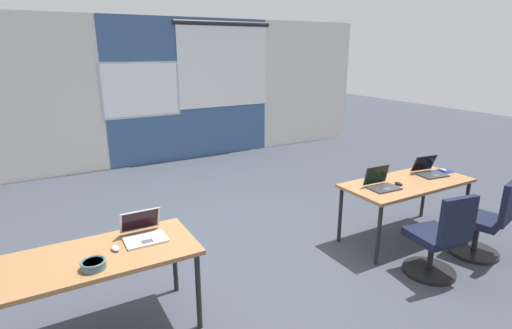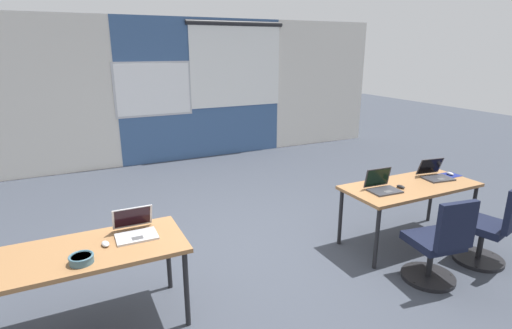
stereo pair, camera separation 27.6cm
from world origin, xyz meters
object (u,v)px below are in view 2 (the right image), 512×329
at_px(laptop_near_right_inner, 382,186).
at_px(chair_near_right_end, 490,231).
at_px(laptop_near_left_inner, 135,229).
at_px(mouse_near_left_inner, 105,244).
at_px(chair_near_right_inner, 438,248).
at_px(desk_near_right, 410,190).
at_px(mouse_near_right_end, 450,174).
at_px(laptop_near_right_end, 435,174).
at_px(snack_bowl, 81,259).
at_px(mouse_near_right_inner, 401,187).
at_px(desk_near_left, 81,258).

bearing_deg(laptop_near_right_inner, chair_near_right_end, -39.08).
bearing_deg(laptop_near_right_inner, laptop_near_left_inner, -178.70).
xyz_separation_m(mouse_near_left_inner, chair_near_right_inner, (2.91, -0.76, -0.36)).
relative_size(desk_near_right, mouse_near_right_end, 15.07).
distance_m(laptop_near_right_end, laptop_near_right_inner, 0.89).
xyz_separation_m(mouse_near_right_end, laptop_near_right_inner, (-1.14, -0.04, 0.03)).
xyz_separation_m(mouse_near_right_end, snack_bowl, (-4.21, -0.24, 0.01)).
relative_size(mouse_near_left_inner, chair_near_right_inner, 0.12).
distance_m(mouse_near_left_inner, chair_near_right_inner, 3.03).
height_order(chair_near_right_end, snack_bowl, chair_near_right_end).
distance_m(chair_near_right_end, mouse_near_right_inner, 1.00).
xyz_separation_m(mouse_near_left_inner, mouse_near_right_end, (4.02, 0.04, 0.00)).
bearing_deg(mouse_near_right_end, chair_near_right_inner, -144.02).
height_order(chair_near_right_end, chair_near_right_inner, same).
distance_m(chair_near_right_end, snack_bowl, 3.95).
xyz_separation_m(laptop_near_right_inner, snack_bowl, (-3.07, -0.20, -0.01)).
xyz_separation_m(desk_near_left, mouse_near_left_inner, (0.19, 0.00, 0.08)).
bearing_deg(mouse_near_right_inner, laptop_near_right_end, 7.77).
xyz_separation_m(desk_near_right, chair_near_right_inner, (-0.40, -0.76, -0.28)).
distance_m(desk_near_left, laptop_near_left_inner, 0.46).
relative_size(laptop_near_left_inner, mouse_near_right_end, 3.14).
xyz_separation_m(desk_near_left, mouse_near_right_end, (4.21, 0.05, 0.08)).
height_order(chair_near_right_end, laptop_near_right_inner, laptop_near_right_inner).
height_order(laptop_near_left_inner, mouse_near_left_inner, laptop_near_left_inner).
distance_m(mouse_near_left_inner, chair_near_right_end, 3.80).
distance_m(desk_near_left, chair_near_right_inner, 3.20).
height_order(laptop_near_right_end, mouse_near_right_inner, laptop_near_right_end).
bearing_deg(desk_near_left, laptop_near_left_inner, 12.43).
bearing_deg(laptop_near_right_end, snack_bowl, -168.34).
distance_m(desk_near_right, laptop_near_right_inner, 0.45).
height_order(desk_near_left, laptop_near_left_inner, laptop_near_left_inner).
relative_size(mouse_near_right_end, chair_near_right_inner, 0.12).
relative_size(desk_near_left, chair_near_right_end, 1.74).
bearing_deg(chair_near_right_inner, snack_bowl, -1.70).
bearing_deg(mouse_near_right_end, desk_near_left, -179.37).
distance_m(desk_near_right, mouse_near_left_inner, 3.31).
relative_size(desk_near_right, mouse_near_left_inner, 15.00).
height_order(laptop_near_right_end, chair_near_right_inner, laptop_near_right_end).
relative_size(mouse_near_right_end, snack_bowl, 0.60).
xyz_separation_m(desk_near_left, snack_bowl, (0.00, -0.20, 0.10)).
bearing_deg(chair_near_right_inner, mouse_near_left_inner, -6.08).
relative_size(mouse_near_left_inner, snack_bowl, 0.60).
bearing_deg(desk_near_left, laptop_near_right_inner, 0.07).
distance_m(laptop_near_left_inner, snack_bowl, 0.52).
relative_size(desk_near_right, snack_bowl, 9.01).
bearing_deg(mouse_near_left_inner, laptop_near_right_end, 0.80).
distance_m(desk_near_right, mouse_near_right_end, 0.72).
bearing_deg(mouse_near_left_inner, mouse_near_right_inner, -0.65).
relative_size(desk_near_left, mouse_near_right_end, 15.07).
bearing_deg(laptop_near_right_inner, desk_near_right, 2.80).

